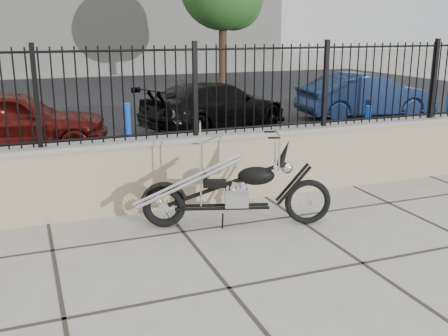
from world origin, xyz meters
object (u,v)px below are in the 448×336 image
chopper_motorcycle (233,174)px  car_black (216,105)px  car_red (12,121)px  car_blue (366,96)px

chopper_motorcycle → car_black: chopper_motorcycle is taller
chopper_motorcycle → car_black: bearing=89.5°
car_red → car_blue: size_ratio=0.99×
chopper_motorcycle → car_red: 5.80m
car_red → car_blue: (8.86, 0.89, -0.02)m
chopper_motorcycle → car_blue: 8.80m
car_red → car_black: 4.64m
car_red → car_blue: bearing=-76.8°
car_red → car_blue: car_red is taller
car_red → car_black: (4.55, 0.89, -0.05)m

